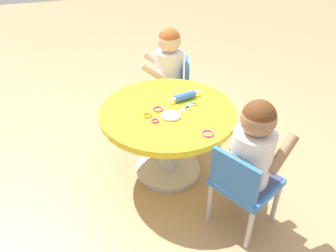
# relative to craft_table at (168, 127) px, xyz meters

# --- Properties ---
(ground_plane) EXTENTS (10.00, 10.00, 0.00)m
(ground_plane) POSITION_rel_craft_table_xyz_m (0.00, 0.00, -0.36)
(ground_plane) COLOR tan
(craft_table) EXTENTS (0.83, 0.83, 0.49)m
(craft_table) POSITION_rel_craft_table_xyz_m (0.00, 0.00, 0.00)
(craft_table) COLOR silver
(craft_table) RESTS_ON ground
(child_chair_left) EXTENTS (0.40, 0.40, 0.54)m
(child_chair_left) POSITION_rel_craft_table_xyz_m (-0.54, -0.24, -0.06)
(child_chair_left) COLOR #B7B7BC
(child_chair_left) RESTS_ON ground
(seated_child_left) EXTENTS (0.40, 0.43, 0.51)m
(seated_child_left) POSITION_rel_craft_table_xyz_m (-0.53, -0.28, 0.17)
(seated_child_left) COLOR #3F4772
(seated_child_left) RESTS_ON ground
(child_chair_right) EXTENTS (0.38, 0.38, 0.54)m
(child_chair_right) POSITION_rel_craft_table_xyz_m (0.55, -0.22, -0.06)
(child_chair_right) COLOR #B7B7BC
(child_chair_right) RESTS_ON ground
(seated_child_right) EXTENTS (0.36, 0.41, 0.51)m
(seated_child_right) POSITION_rel_craft_table_xyz_m (0.57, -0.18, 0.17)
(seated_child_right) COLOR #3F4772
(seated_child_right) RESTS_ON ground
(rolling_pin) EXTENTS (0.08, 0.23, 0.05)m
(rolling_pin) POSITION_rel_craft_table_xyz_m (0.08, -0.14, 0.15)
(rolling_pin) COLOR #3F72CC
(rolling_pin) RESTS_ON craft_table
(craft_scissors) EXTENTS (0.13, 0.14, 0.01)m
(craft_scissors) POSITION_rel_craft_table_xyz_m (0.00, -0.14, 0.13)
(craft_scissors) COLOR silver
(craft_scissors) RESTS_ON craft_table
(playdough_blob_0) EXTENTS (0.12, 0.12, 0.01)m
(playdough_blob_0) POSITION_rel_craft_table_xyz_m (-0.08, 0.01, 0.13)
(playdough_blob_0) COLOR pink
(playdough_blob_0) RESTS_ON craft_table
(cookie_cutter_0) EXTENTS (0.05, 0.05, 0.01)m
(cookie_cutter_0) POSITION_rel_craft_table_xyz_m (-0.10, 0.11, 0.13)
(cookie_cutter_0) COLOR #D83FA5
(cookie_cutter_0) RESTS_ON craft_table
(cookie_cutter_1) EXTENTS (0.07, 0.07, 0.01)m
(cookie_cutter_1) POSITION_rel_craft_table_xyz_m (-0.31, -0.13, 0.13)
(cookie_cutter_1) COLOR #D83FA5
(cookie_cutter_1) RESTS_ON craft_table
(cookie_cutter_2) EXTENTS (0.06, 0.06, 0.01)m
(cookie_cutter_2) POSITION_rel_craft_table_xyz_m (0.01, 0.06, 0.13)
(cookie_cutter_2) COLOR #D83FA5
(cookie_cutter_2) RESTS_ON craft_table
(cookie_cutter_3) EXTENTS (0.06, 0.06, 0.01)m
(cookie_cutter_3) POSITION_rel_craft_table_xyz_m (-0.03, 0.14, 0.13)
(cookie_cutter_3) COLOR orange
(cookie_cutter_3) RESTS_ON craft_table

